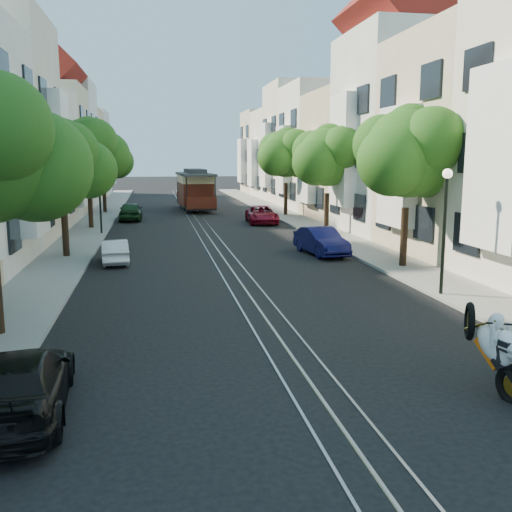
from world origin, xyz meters
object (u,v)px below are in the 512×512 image
tree_w_b (63,163)px  lamp_west (99,188)px  parked_car_e_far (262,215)px  sportbike_rider (498,349)px  parked_car_w_near (19,384)px  parked_car_e_mid (321,241)px  lamp_east (445,213)px  parked_car_w_far (131,211)px  tree_w_d (103,158)px  parked_car_w_mid (115,251)px  tree_e_d (287,154)px  tree_e_c (329,158)px  tree_w_c (89,150)px  tree_e_b (409,155)px  cable_car (195,188)px

tree_w_b → lamp_west: (0.84, 8.02, -1.55)m
lamp_west → parked_car_e_far: (10.70, 4.37, -2.24)m
sportbike_rider → parked_car_w_near: bearing=159.7°
parked_car_e_mid → parked_car_w_near: size_ratio=0.94×
tree_w_b → parked_car_e_far: (11.54, 12.40, -3.79)m
lamp_east → parked_car_w_far: bearing=113.3°
lamp_east → tree_w_d: bearing=112.8°
tree_w_d → lamp_west: 14.11m
parked_car_w_mid → parked_car_w_far: bearing=-95.9°
tree_e_d → tree_w_b: (-14.40, -17.00, -0.47)m
tree_e_c → lamp_east: 16.10m
tree_e_d → lamp_east: bearing=-92.0°
tree_e_d → sportbike_rider: bearing=-96.3°
parked_car_e_far → lamp_west: bearing=-154.7°
tree_e_c → parked_car_w_far: size_ratio=1.61×
tree_e_d → tree_w_d: size_ratio=1.05×
tree_w_b → lamp_east: (13.44, -9.98, -1.55)m
sportbike_rider → parked_car_e_far: size_ratio=0.46×
lamp_east → sportbike_rider: lamp_east is taller
tree_e_d → lamp_west: bearing=-146.5°
sportbike_rider → parked_car_w_near: (-9.05, 0.64, -0.33)m
tree_w_b → tree_w_c: 11.02m
tree_w_c → parked_car_w_near: tree_w_c is taller
tree_e_c → sportbike_rider: (-3.81, -23.57, -3.65)m
lamp_west → parked_car_w_mid: 10.03m
sportbike_rider → tree_e_c: bearing=64.6°
lamp_west → parked_car_w_far: lamp_west is taller
tree_e_b → parked_car_e_far: tree_e_b is taller
lamp_east → parked_car_e_far: 22.57m
parked_car_e_mid → parked_car_w_mid: parked_car_e_mid is taller
lamp_west → parked_car_w_near: size_ratio=0.98×
tree_w_b → parked_car_w_near: bearing=-84.8°
tree_w_c → sportbike_rider: bearing=-69.7°
parked_car_w_near → sportbike_rider: bearing=172.3°
tree_e_b → parked_car_w_near: (-12.86, -11.93, -4.12)m
lamp_east → parked_car_e_mid: 9.30m
tree_e_b → parked_car_w_mid: bearing=164.5°
lamp_east → cable_car: size_ratio=0.48×
tree_w_b → parked_car_w_near: size_ratio=1.48×
cable_car → parked_car_w_near: size_ratio=2.06×
tree_e_c → cable_car: (-6.76, 17.62, -2.64)m
tree_w_d → lamp_east: 34.73m
tree_e_b → tree_e_c: bearing=90.0°
parked_car_w_mid → cable_car: bearing=-107.9°
tree_e_d → parked_car_w_near: tree_e_d is taller
sportbike_rider → parked_car_w_mid: size_ratio=0.63×
tree_w_d → sportbike_rider: (10.59, -39.57, -3.65)m
tree_e_b → parked_car_e_mid: size_ratio=1.68×
tree_w_b → lamp_east: bearing=-36.6°
lamp_west → lamp_east: bearing=-55.0°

